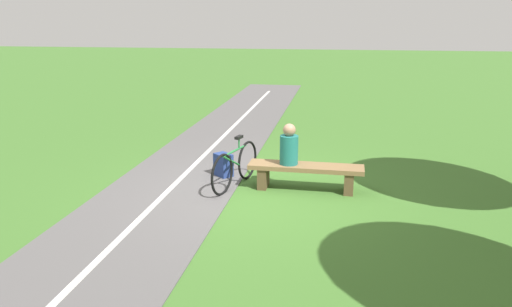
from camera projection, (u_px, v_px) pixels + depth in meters
The scene contains 5 objects.
ground_plane at pixel (253, 192), 8.54m from camera, with size 80.00×80.00×0.00m, color #3D6B28.
bench at pixel (306, 172), 8.58m from camera, with size 2.04×0.51×0.46m.
person_seated at pixel (289, 147), 8.52m from camera, with size 0.33×0.33×0.73m.
bicycle at pixel (235, 166), 8.74m from camera, with size 0.52×1.65×0.91m.
backpack at pixel (224, 165), 9.33m from camera, with size 0.42×0.41×0.45m.
Camera 1 is at (-1.35, 7.93, 2.97)m, focal length 34.04 mm.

